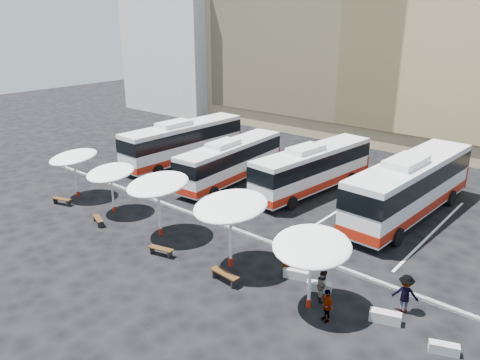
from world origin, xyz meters
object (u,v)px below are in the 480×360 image
Objects in this scene: bus_0 at (184,141)px; bus_3 at (410,185)px; bus_1 at (231,160)px; bus_2 at (313,167)px; wood_bench_0 at (62,200)px; sunshade_0 at (73,157)px; sunshade_3 at (230,206)px; sunshade_4 at (312,246)px; passenger_1 at (323,285)px; conc_bench_1 at (319,286)px; sunshade_1 at (111,173)px; conc_bench_2 at (385,317)px; conc_bench_0 at (296,274)px; sunshade_2 at (158,184)px; conc_bench_3 at (444,348)px; wood_bench_3 at (225,275)px; wood_bench_2 at (161,250)px; wood_bench_1 at (98,219)px; passenger_3 at (405,294)px; passenger_2 at (327,305)px; passenger_0 at (287,260)px.

bus_0 is 0.92× the size of bus_3.
bus_2 is (5.98, 2.28, 0.09)m from bus_1.
bus_3 reaches higher than bus_1.
bus_3 reaches higher than wood_bench_0.
sunshade_0 is 14.92m from sunshade_3.
sunshade_4 is 2.81× the size of passenger_1.
sunshade_1 is at bearing -177.84° from conc_bench_1.
conc_bench_1 is (19.15, 2.12, -0.12)m from wood_bench_0.
sunshade_4 reaches higher than conc_bench_2.
conc_bench_0 is (5.87, -10.96, -1.61)m from bus_2.
sunshade_2 is 16.55m from conc_bench_3.
sunshade_0 is 16.01m from wood_bench_3.
bus_1 is 12.58m from wood_bench_0.
wood_bench_3 is at bearing -12.62° from sunshade_2.
bus_0 is 17.05m from wood_bench_2.
wood_bench_1 is 15.11m from passenger_1.
sunshade_3 is 11.16m from conc_bench_3.
sunshade_1 is 2.14× the size of wood_bench_2.
passenger_3 is at bearing 16.00° from wood_bench_2.
sunshade_3 reaches higher than conc_bench_1.
sunshade_2 is at bearing 167.38° from wood_bench_3.
bus_3 reaches higher than conc_bench_0.
conc_bench_0 reaches higher than wood_bench_1.
bus_1 is at bearing 106.87° from sunshade_2.
sunshade_1 is (-2.03, -9.50, 0.98)m from bus_1.
conc_bench_0 is 0.83× the size of passenger_2.
conc_bench_2 is (17.87, 2.08, -0.08)m from wood_bench_1.
sunshade_2 is at bearing -175.12° from conc_bench_1.
sunshade_0 reaches higher than conc_bench_0.
sunshade_1 is at bearing -14.18° from passenger_3.
passenger_3 is at bearing 7.61° from conc_bench_0.
sunshade_3 is 4.99m from wood_bench_2.
bus_0 reaches higher than passenger_3.
sunshade_0 reaches higher than wood_bench_2.
bus_3 is 11.26m from passenger_0.
sunshade_2 is at bearing 176.90° from sunshade_4.
wood_bench_1 is (-14.79, -0.91, -2.72)m from sunshade_4.
conc_bench_1 is 0.71× the size of passenger_0.
bus_2 is 7.05× the size of passenger_0.
passenger_2 is at bearing -142.49° from conc_bench_2.
passenger_3 is at bearing 35.28° from sunshade_4.
bus_3 is 13.08m from sunshade_3.
sunshade_2 is 5.58m from sunshade_3.
conc_bench_2 is at bearing 6.65° from wood_bench_1.
sunshade_3 is at bearing -34.46° from bus_0.
sunshade_0 reaches higher than passenger_2.
sunshade_2 reaches higher than sunshade_0.
passenger_0 is (17.15, 2.33, 0.48)m from wood_bench_0.
sunshade_4 is at bearing -53.03° from bus_2.
bus_0 is 9.32× the size of conc_bench_2.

